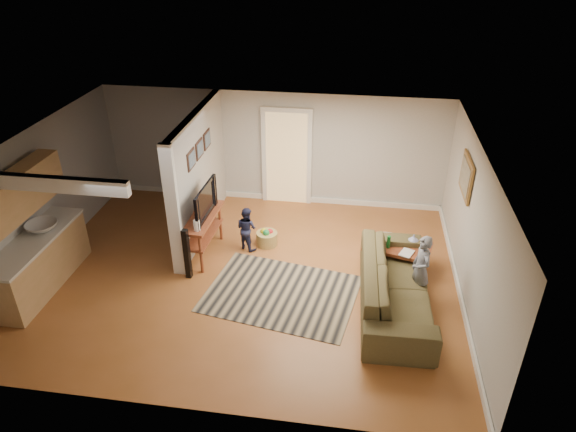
% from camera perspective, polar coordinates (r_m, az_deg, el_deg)
% --- Properties ---
extents(ground, '(7.50, 7.50, 0.00)m').
position_cam_1_polar(ground, '(9.36, -4.65, -6.54)').
color(ground, brown).
rests_on(ground, ground).
extents(room_shell, '(7.54, 6.02, 2.52)m').
position_cam_1_polar(room_shell, '(9.23, -10.91, 3.02)').
color(room_shell, '#ACA9A5').
rests_on(room_shell, ground).
extents(area_rug, '(2.77, 2.22, 0.01)m').
position_cam_1_polar(area_rug, '(8.89, -0.76, -8.59)').
color(area_rug, black).
rests_on(area_rug, ground).
extents(sofa, '(1.17, 2.82, 0.82)m').
position_cam_1_polar(sofa, '(8.84, 11.59, -9.66)').
color(sofa, '#493C24').
rests_on(sofa, ground).
extents(coffee_table, '(1.31, 0.96, 0.70)m').
position_cam_1_polar(coffee_table, '(9.57, 12.15, -3.69)').
color(coffee_table, maroon).
rests_on(coffee_table, ground).
extents(tv_console, '(0.55, 1.35, 1.15)m').
position_cam_1_polar(tv_console, '(9.61, -9.58, -0.41)').
color(tv_console, maroon).
rests_on(tv_console, ground).
extents(speaker_left, '(0.11, 0.11, 0.98)m').
position_cam_1_polar(speaker_left, '(9.18, -11.16, -4.17)').
color(speaker_left, black).
rests_on(speaker_left, ground).
extents(speaker_right, '(0.11, 0.11, 1.02)m').
position_cam_1_polar(speaker_right, '(10.46, -8.45, 0.72)').
color(speaker_right, black).
rests_on(speaker_right, ground).
extents(toy_basket, '(0.42, 0.42, 0.37)m').
position_cam_1_polar(toy_basket, '(10.09, -2.36, -2.44)').
color(toy_basket, olive).
rests_on(toy_basket, ground).
extents(child, '(0.42, 0.51, 1.19)m').
position_cam_1_polar(child, '(9.09, 14.08, -8.72)').
color(child, slate).
rests_on(child, ground).
extents(toddler, '(0.54, 0.51, 0.88)m').
position_cam_1_polar(toddler, '(10.10, -4.52, -3.52)').
color(toddler, '#202444').
rests_on(toddler, ground).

